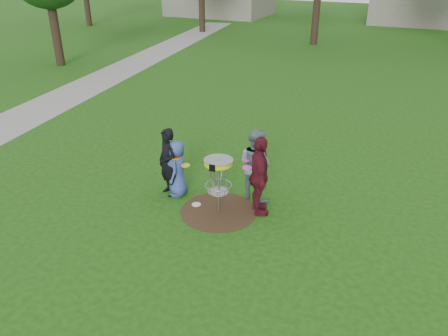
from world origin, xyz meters
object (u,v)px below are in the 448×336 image
at_px(player_blue, 177,168).
at_px(player_maroon, 259,176).
at_px(player_black, 168,163).
at_px(player_grey, 255,165).
at_px(disc_golf_basket, 219,173).

height_order(player_blue, player_maroon, player_maroon).
height_order(player_black, player_maroon, player_maroon).
distance_m(player_blue, player_black, 0.27).
bearing_deg(player_grey, player_maroon, 139.51).
distance_m(player_black, player_grey, 2.13).
relative_size(player_blue, player_grey, 0.80).
bearing_deg(player_black, player_blue, 47.99).
bearing_deg(player_maroon, player_black, 63.04).
height_order(player_blue, disc_golf_basket, player_blue).
height_order(player_grey, player_maroon, player_maroon).
bearing_deg(player_grey, disc_golf_basket, 83.03).
xyz_separation_m(player_blue, player_maroon, (2.12, -0.01, 0.23)).
xyz_separation_m(player_blue, disc_golf_basket, (1.27, -0.34, 0.30)).
xyz_separation_m(player_black, disc_golf_basket, (1.48, -0.26, 0.15)).
bearing_deg(player_blue, player_black, -86.33).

